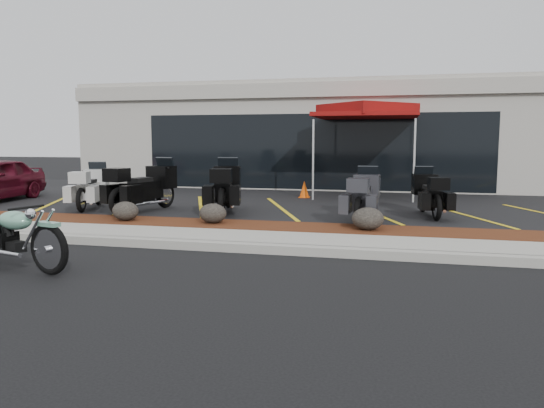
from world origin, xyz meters
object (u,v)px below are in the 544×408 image
(touring_white, at_px, (98,183))
(popup_canopy, at_px, (367,113))
(hero_cruiser, at_px, (49,241))
(traffic_cone, at_px, (304,189))

(touring_white, xyz_separation_m, popup_canopy, (6.86, 4.08, 2.01))
(hero_cruiser, height_order, traffic_cone, hero_cruiser)
(hero_cruiser, bearing_deg, popup_canopy, 85.77)
(hero_cruiser, height_order, touring_white, touring_white)
(touring_white, height_order, popup_canopy, popup_canopy)
(hero_cruiser, distance_m, popup_canopy, 11.32)
(traffic_cone, distance_m, popup_canopy, 3.07)
(touring_white, distance_m, traffic_cone, 6.01)
(touring_white, relative_size, traffic_cone, 3.93)
(touring_white, height_order, traffic_cone, touring_white)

